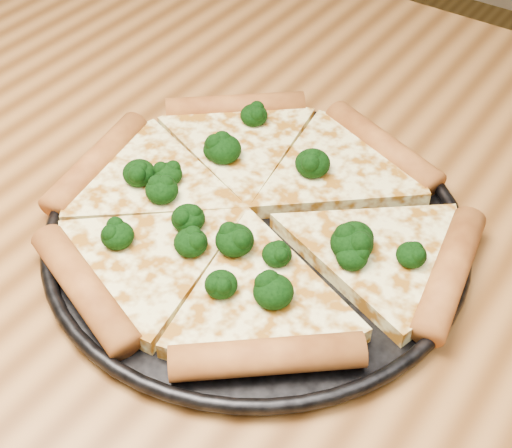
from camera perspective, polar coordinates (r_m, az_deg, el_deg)
The scene contains 4 objects.
dining_table at distance 0.71m, azimuth -5.19°, elevation -3.58°, with size 1.20×0.90×0.75m.
pizza_pan at distance 0.60m, azimuth 0.00°, elevation -0.57°, with size 0.35×0.35×0.02m.
pizza at distance 0.61m, azimuth -0.30°, elevation 1.02°, with size 0.36×0.35×0.03m.
broccoli_florets at distance 0.59m, azimuth -0.51°, elevation 1.04°, with size 0.26×0.22×0.03m.
Camera 1 is at (0.33, -0.36, 1.18)m, focal length 51.89 mm.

